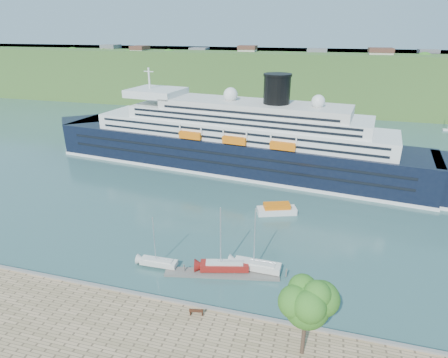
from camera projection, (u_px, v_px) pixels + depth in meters
ground at (175, 307)px, 49.64m from camera, size 400.00×400.00×0.00m
far_hillside at (293, 78)px, 174.30m from camera, size 400.00×50.00×24.00m
quay_coping at (174, 301)px, 49.03m from camera, size 220.00×0.50×0.30m
cruise_ship at (230, 122)px, 93.68m from camera, size 110.45×28.67×24.55m
park_bench at (196, 310)px, 46.73m from camera, size 1.91×1.09×1.15m
promenade_tree at (306, 315)px, 39.40m from camera, size 6.38×6.38×10.57m
floating_pontoon at (222, 274)px, 55.89m from camera, size 17.18×5.53×0.38m
sailboat_white_near at (157, 244)px, 56.27m from camera, size 6.41×1.93×8.22m
sailboat_red at (224, 242)px, 54.72m from camera, size 8.32×4.19×10.35m
sailboat_white_far at (258, 243)px, 54.88m from camera, size 7.88×2.34×10.12m
tender_launch at (277, 209)px, 73.87m from camera, size 8.21×5.19×2.15m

